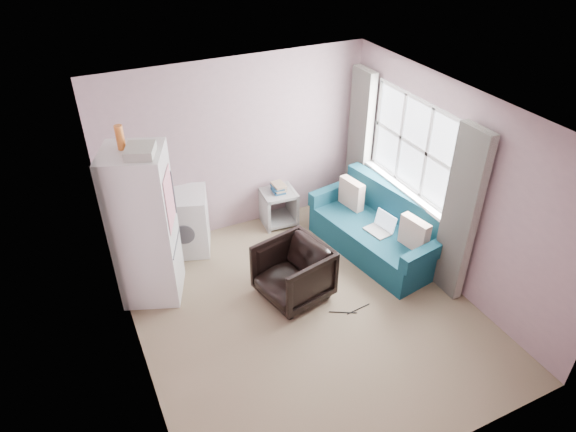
{
  "coord_description": "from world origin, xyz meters",
  "views": [
    {
      "loc": [
        -2.14,
        -3.97,
        4.35
      ],
      "look_at": [
        0.05,
        0.6,
        1.0
      ],
      "focal_mm": 32.0,
      "sensor_mm": 36.0,
      "label": 1
    }
  ],
  "objects_px": {
    "fridge": "(144,226)",
    "sofa": "(379,231)",
    "washing_machine": "(185,221)",
    "armchair": "(293,270)",
    "side_table": "(278,204)"
  },
  "relations": [
    {
      "from": "fridge",
      "to": "sofa",
      "type": "distance_m",
      "value": 3.11
    },
    {
      "from": "armchair",
      "to": "washing_machine",
      "type": "bearing_deg",
      "value": -161.7
    },
    {
      "from": "washing_machine",
      "to": "sofa",
      "type": "bearing_deg",
      "value": -7.64
    },
    {
      "from": "fridge",
      "to": "washing_machine",
      "type": "xyz_separation_m",
      "value": [
        0.62,
        0.7,
        -0.53
      ]
    },
    {
      "from": "armchair",
      "to": "side_table",
      "type": "height_order",
      "value": "armchair"
    },
    {
      "from": "washing_machine",
      "to": "fridge",
      "type": "bearing_deg",
      "value": -112.76
    },
    {
      "from": "armchair",
      "to": "fridge",
      "type": "height_order",
      "value": "fridge"
    },
    {
      "from": "fridge",
      "to": "sofa",
      "type": "relative_size",
      "value": 1.08
    },
    {
      "from": "armchair",
      "to": "sofa",
      "type": "relative_size",
      "value": 0.38
    },
    {
      "from": "armchair",
      "to": "washing_machine",
      "type": "height_order",
      "value": "washing_machine"
    },
    {
      "from": "armchair",
      "to": "side_table",
      "type": "xyz_separation_m",
      "value": [
        0.52,
        1.56,
        -0.08
      ]
    },
    {
      "from": "fridge",
      "to": "side_table",
      "type": "relative_size",
      "value": 3.34
    },
    {
      "from": "fridge",
      "to": "washing_machine",
      "type": "height_order",
      "value": "fridge"
    },
    {
      "from": "fridge",
      "to": "side_table",
      "type": "bearing_deg",
      "value": 41.41
    },
    {
      "from": "washing_machine",
      "to": "armchair",
      "type": "bearing_deg",
      "value": -40.62
    }
  ]
}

